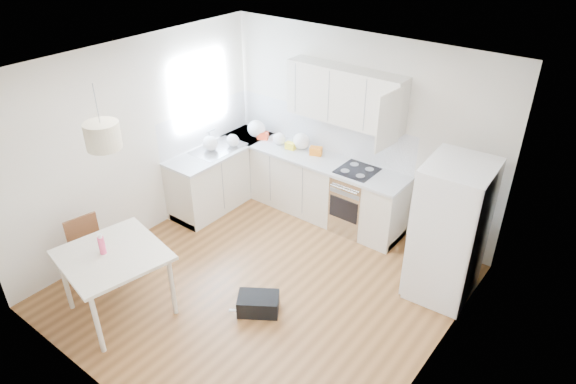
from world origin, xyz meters
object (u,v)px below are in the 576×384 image
Objects in this scene: dining_chair at (93,257)px; dining_table at (113,260)px; gym_bag at (258,304)px; refrigerator at (451,231)px.

dining_table is at bearing 3.95° from dining_chair.
dining_chair is at bearing 171.52° from gym_bag.
dining_table is 1.68m from gym_bag.
dining_chair is at bearing -176.47° from dining_table.
refrigerator is 4.20m from dining_chair.
refrigerator is 1.40× the size of dining_table.
refrigerator reaches higher than dining_table.
refrigerator is 3.80m from dining_table.
gym_bag is at bearing -136.10° from refrigerator.
gym_bag is (1.82, 0.87, -0.35)m from dining_chair.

